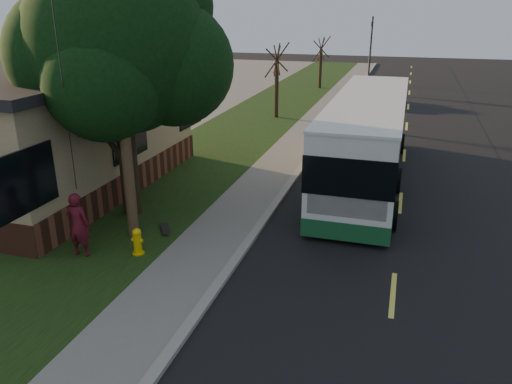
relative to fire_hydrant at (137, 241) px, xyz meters
The scene contains 17 objects.
ground 2.64m from the fire_hydrant, ahead, with size 120.00×120.00×0.00m, color black.
road 11.99m from the fire_hydrant, 56.58° to the left, with size 8.00×80.00×0.01m, color black.
curb 10.34m from the fire_hydrant, 75.43° to the left, with size 0.25×80.00×0.12m, color gray.
sidewalk 10.13m from the fire_hydrant, 80.91° to the left, with size 2.00×80.00×0.08m, color slate.
grass_verge 10.19m from the fire_hydrant, 100.76° to the left, with size 5.00×80.00×0.07m, color black.
building_lot 15.55m from the fire_hydrant, 139.96° to the left, with size 15.00×80.00×0.04m, color slate.
fire_hydrant is the anchor object (origin of this frame).
utility_pole 4.37m from the fire_hydrant, 125.38° to the left, with size 2.86×3.21×9.07m.
leafy_tree 5.65m from the fire_hydrant, 120.67° to the left, with size 6.30×6.00×7.80m.
bare_tree_near 18.10m from the fire_hydrant, 92.86° to the left, with size 1.38×1.21×4.31m.
bare_tree_far 30.04m from the fire_hydrant, 90.76° to the left, with size 1.38×1.21×4.03m.
traffic_signal 34.25m from the fire_hydrant, 84.79° to the left, with size 0.18×0.22×5.50m.
transit_bus 9.62m from the fire_hydrant, 57.07° to the left, with size 2.72×11.80×3.19m.
skateboarder 1.57m from the fire_hydrant, 160.66° to the right, with size 0.64×0.42×1.75m, color #53101C.
skateboard_main 1.56m from the fire_hydrant, 89.18° to the left, with size 0.64×0.80×0.08m.
dumpster 11.27m from the fire_hydrant, 125.37° to the left, with size 1.51×1.30×1.16m.
distant_car 24.78m from the fire_hydrant, 79.44° to the left, with size 1.57×3.90×1.33m, color black.
Camera 1 is at (3.85, -10.48, 6.27)m, focal length 35.00 mm.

